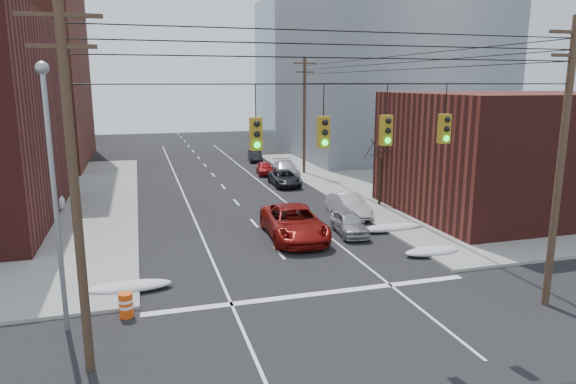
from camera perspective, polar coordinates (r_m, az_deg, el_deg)
ground at (r=16.52m, az=10.85°, el=-19.72°), size 160.00×160.00×0.00m
sidewalk_ne at (r=52.53m, az=23.89°, el=1.63°), size 40.00×40.00×0.15m
building_brick_far at (r=88.57m, az=-29.28°, el=8.84°), size 22.00×18.00×12.00m
building_office at (r=63.38m, az=11.03°, el=15.34°), size 22.00×20.00×25.00m
building_glass at (r=87.95m, az=4.24°, el=13.56°), size 20.00×18.00×22.00m
building_storefront at (r=37.90m, az=24.55°, el=3.94°), size 16.00×12.00×8.00m
utility_pole_left at (r=15.76m, az=-22.66°, el=0.68°), size 2.20×0.28×11.00m
utility_pole_right at (r=21.80m, az=28.06°, el=3.11°), size 2.20×0.28×11.00m
utility_pole_far at (r=48.90m, az=1.83°, el=8.70°), size 2.20×0.28×11.00m
traffic_signals at (r=16.86m, az=7.50°, el=6.94°), size 17.00×0.42×2.02m
street_light at (r=18.87m, az=-24.68°, el=1.49°), size 0.44×0.44×9.32m
bare_tree at (r=36.79m, az=10.20°, el=1.98°), size 2.09×2.20×4.93m
snow_nw at (r=23.01m, az=-17.20°, el=-10.00°), size 3.50×1.08×0.42m
snow_ne at (r=27.36m, az=15.71°, el=-6.36°), size 3.00×1.08×0.42m
snow_east_far at (r=31.08m, az=11.35°, el=-3.92°), size 4.00×1.08×0.42m
red_pickup at (r=29.01m, az=0.67°, el=-3.41°), size 3.37×6.65×1.80m
parked_car_a at (r=30.00m, az=6.83°, el=-3.47°), size 1.94×3.99×1.31m
parked_car_b at (r=34.08m, az=6.74°, el=-1.45°), size 1.69×4.49×1.46m
parked_car_c at (r=43.77m, az=-0.37°, el=1.53°), size 2.28×4.72×1.29m
parked_car_d at (r=47.99m, az=-0.26°, el=2.58°), size 2.60×5.28×1.48m
parked_car_e at (r=49.20m, az=-2.59°, el=2.66°), size 1.91×3.77×1.23m
parked_car_f at (r=57.68m, az=-3.69°, el=4.06°), size 1.83×4.03×1.28m
lot_car_a at (r=38.41m, az=-27.07°, el=-0.90°), size 4.67×1.82×1.51m
construction_barrel at (r=20.60m, az=-17.56°, el=-11.87°), size 0.55×0.55×0.94m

